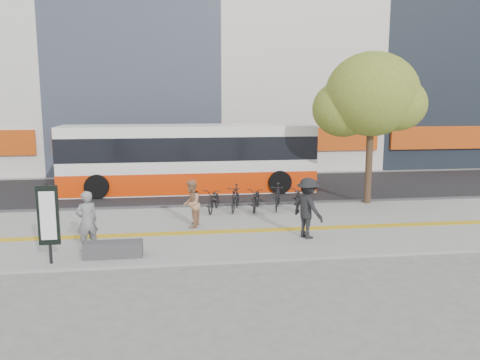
{
  "coord_description": "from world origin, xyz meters",
  "views": [
    {
      "loc": [
        -0.95,
        -14.75,
        4.47
      ],
      "look_at": [
        1.4,
        2.0,
        1.63
      ],
      "focal_mm": 36.99,
      "sensor_mm": 36.0,
      "label": 1
    }
  ],
  "objects": [
    {
      "name": "seated_woman",
      "position": [
        -3.4,
        -0.47,
        0.96
      ],
      "size": [
        0.76,
        0.68,
        1.76
      ],
      "primitive_type": "imported",
      "rotation": [
        0.0,
        0.0,
        3.65
      ],
      "color": "black",
      "rests_on": "sidewalk"
    },
    {
      "name": "signboard",
      "position": [
        -4.2,
        -1.51,
        1.37
      ],
      "size": [
        0.55,
        0.1,
        2.2
      ],
      "color": "black",
      "rests_on": "sidewalk"
    },
    {
      "name": "street_tree",
      "position": [
        7.18,
        4.82,
        4.51
      ],
      "size": [
        4.4,
        3.8,
        6.31
      ],
      "color": "#3D281B",
      "rests_on": "sidewalk"
    },
    {
      "name": "ground",
      "position": [
        0.0,
        0.0,
        0.0
      ],
      "size": [
        120.0,
        120.0,
        0.0
      ],
      "primitive_type": "plane",
      "color": "#63635E",
      "rests_on": "ground"
    },
    {
      "name": "curb",
      "position": [
        0.0,
        5.0,
        0.07
      ],
      "size": [
        40.0,
        0.25,
        0.14
      ],
      "primitive_type": "cube",
      "color": "#3C3C3F",
      "rests_on": "ground"
    },
    {
      "name": "pedestrian_dark",
      "position": [
        3.27,
        -0.05,
        1.04
      ],
      "size": [
        1.18,
        1.43,
        1.92
      ],
      "primitive_type": "imported",
      "rotation": [
        0.0,
        0.0,
        2.02
      ],
      "color": "black",
      "rests_on": "sidewalk"
    },
    {
      "name": "bus",
      "position": [
        -0.12,
        8.5,
        1.53
      ],
      "size": [
        11.76,
        2.79,
        3.13
      ],
      "color": "silver",
      "rests_on": "street"
    },
    {
      "name": "bicycle_row",
      "position": [
        2.34,
        4.0,
        0.56
      ],
      "size": [
        4.45,
        1.86,
        1.02
      ],
      "color": "black",
      "rests_on": "sidewalk"
    },
    {
      "name": "pedestrian_tan",
      "position": [
        -0.31,
        1.74,
        0.9
      ],
      "size": [
        0.79,
        0.92,
        1.63
      ],
      "primitive_type": "imported",
      "rotation": [
        0.0,
        0.0,
        -1.82
      ],
      "color": "#AB7859",
      "rests_on": "sidewalk"
    },
    {
      "name": "sidewalk",
      "position": [
        0.0,
        1.5,
        0.04
      ],
      "size": [
        40.0,
        7.0,
        0.08
      ],
      "primitive_type": "cube",
      "color": "gray",
      "rests_on": "ground"
    },
    {
      "name": "tactile_strip",
      "position": [
        0.0,
        1.0,
        0.09
      ],
      "size": [
        40.0,
        0.45,
        0.01
      ],
      "primitive_type": "cube",
      "color": "gold",
      "rests_on": "sidewalk"
    },
    {
      "name": "street",
      "position": [
        0.0,
        9.0,
        0.03
      ],
      "size": [
        40.0,
        8.0,
        0.06
      ],
      "primitive_type": "cube",
      "color": "black",
      "rests_on": "ground"
    },
    {
      "name": "bench",
      "position": [
        -2.6,
        -1.2,
        0.3
      ],
      "size": [
        1.6,
        0.45,
        0.45
      ],
      "primitive_type": "cube",
      "color": "#3C3C3F",
      "rests_on": "sidewalk"
    }
  ]
}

